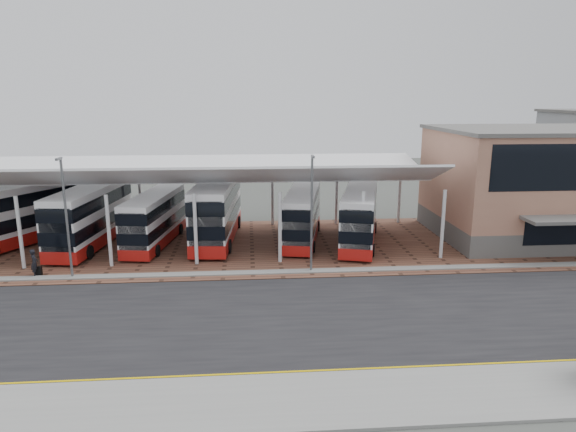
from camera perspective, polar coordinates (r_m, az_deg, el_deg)
name	(u,v)px	position (r m, az deg, el deg)	size (l,w,h in m)	color
ground	(290,310)	(29.59, 0.17, -10.39)	(140.00, 140.00, 0.00)	#3D403B
road	(291,317)	(28.68, 0.34, -11.17)	(120.00, 14.00, 0.02)	black
forecourt	(301,244)	(41.94, 1.45, -3.13)	(72.00, 16.00, 0.06)	brown
sidewalk	(308,400)	(21.65, 2.23, -19.79)	(120.00, 4.00, 0.14)	slate
north_kerb	(282,272)	(35.32, -0.65, -6.25)	(120.00, 0.80, 0.14)	slate
yellow_line_near	(303,375)	(23.37, 1.63, -17.22)	(120.00, 0.12, 0.01)	#D6AF02
yellow_line_far	(302,371)	(23.62, 1.55, -16.85)	(120.00, 0.12, 0.01)	#D6AF02
canopy	(200,173)	(41.57, -9.71, 4.69)	(37.00, 11.63, 7.07)	silver
terminal	(547,183)	(48.61, 26.86, 3.31)	(18.40, 14.40, 9.25)	#565450
lamp_west	(66,215)	(36.10, -23.44, 0.15)	(0.16, 0.90, 8.07)	#585B5E
lamp_east	(312,210)	(34.38, 2.65, 0.64)	(0.16, 0.90, 8.07)	#585B5E
bus_0	(21,215)	(46.62, -27.54, 0.12)	(8.14, 11.61, 4.86)	white
bus_1	(91,217)	(43.94, -21.07, -0.06)	(4.10, 11.73, 4.73)	white
bus_2	(155,220)	(42.61, -14.61, -0.40)	(3.76, 10.26, 4.13)	white
bus_3	(217,211)	(42.88, -7.90, 0.59)	(3.73, 12.30, 5.00)	white
bus_4	(302,216)	(42.30, 1.60, -0.04)	(4.22, 10.35, 4.16)	white
bus_5	(360,217)	(41.90, 7.96, -0.13)	(5.17, 10.93, 4.39)	white
pedestrian	(34,263)	(38.24, -26.35, -4.68)	(0.68, 0.45, 1.87)	black
suitcase	(39,271)	(38.47, -25.92, -5.52)	(0.35, 0.25, 0.61)	black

